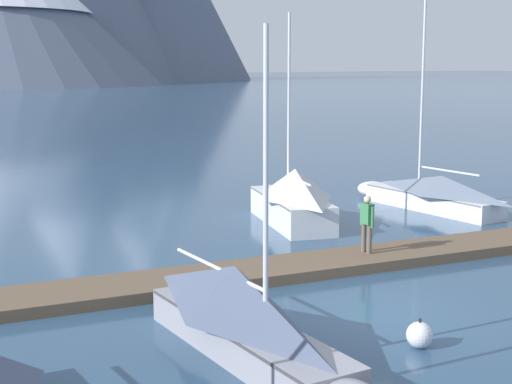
{
  "coord_description": "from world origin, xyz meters",
  "views": [
    {
      "loc": [
        -10.94,
        -13.86,
        5.82
      ],
      "look_at": [
        0.0,
        6.0,
        2.0
      ],
      "focal_mm": 54.59,
      "sensor_mm": 36.0,
      "label": 1
    }
  ],
  "objects_px": {
    "sailboat_second_berth": "(247,317)",
    "person_on_dock": "(367,220)",
    "sailboat_mid_dock_port": "(291,197)",
    "sailboat_mid_dock_starboard": "(430,192)",
    "mooring_buoy_channel_marker": "(419,335)"
  },
  "relations": [
    {
      "from": "sailboat_second_berth",
      "to": "sailboat_mid_dock_starboard",
      "type": "distance_m",
      "value": 17.2
    },
    {
      "from": "sailboat_second_berth",
      "to": "person_on_dock",
      "type": "xyz_separation_m",
      "value": [
        6.55,
        4.85,
        0.42
      ]
    },
    {
      "from": "person_on_dock",
      "to": "mooring_buoy_channel_marker",
      "type": "height_order",
      "value": "person_on_dock"
    },
    {
      "from": "sailboat_mid_dock_port",
      "to": "sailboat_mid_dock_starboard",
      "type": "xyz_separation_m",
      "value": [
        6.26,
        -0.33,
        -0.29
      ]
    },
    {
      "from": "sailboat_second_berth",
      "to": "sailboat_mid_dock_starboard",
      "type": "bearing_deg",
      "value": 36.86
    },
    {
      "from": "sailboat_second_berth",
      "to": "mooring_buoy_channel_marker",
      "type": "xyz_separation_m",
      "value": [
        3.36,
        -1.22,
        -0.56
      ]
    },
    {
      "from": "sailboat_mid_dock_port",
      "to": "person_on_dock",
      "type": "bearing_deg",
      "value": -99.28
    },
    {
      "from": "sailboat_mid_dock_port",
      "to": "sailboat_mid_dock_starboard",
      "type": "relative_size",
      "value": 0.86
    },
    {
      "from": "person_on_dock",
      "to": "mooring_buoy_channel_marker",
      "type": "bearing_deg",
      "value": -117.71
    },
    {
      "from": "sailboat_mid_dock_port",
      "to": "person_on_dock",
      "type": "xyz_separation_m",
      "value": [
        -0.95,
        -5.8,
        0.28
      ]
    },
    {
      "from": "sailboat_second_berth",
      "to": "mooring_buoy_channel_marker",
      "type": "distance_m",
      "value": 3.62
    },
    {
      "from": "sailboat_mid_dock_port",
      "to": "mooring_buoy_channel_marker",
      "type": "xyz_separation_m",
      "value": [
        -4.13,
        -11.87,
        -0.71
      ]
    },
    {
      "from": "sailboat_mid_dock_starboard",
      "to": "mooring_buoy_channel_marker",
      "type": "bearing_deg",
      "value": -132.03
    },
    {
      "from": "sailboat_mid_dock_starboard",
      "to": "person_on_dock",
      "type": "height_order",
      "value": "sailboat_mid_dock_starboard"
    },
    {
      "from": "sailboat_second_berth",
      "to": "sailboat_mid_dock_port",
      "type": "relative_size",
      "value": 0.97
    }
  ]
}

